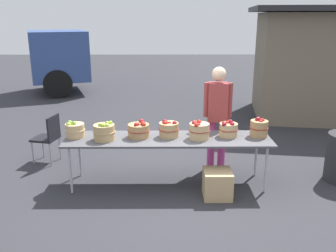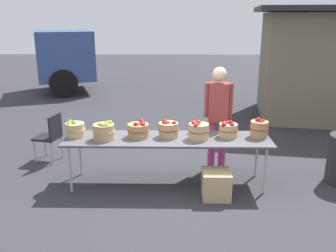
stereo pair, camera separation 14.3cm
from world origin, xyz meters
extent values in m
plane|color=#2D2D33|center=(0.00, 0.00, 0.00)|extent=(40.00, 40.00, 0.00)
cube|color=#4C4C51|center=(0.00, 0.00, 0.73)|extent=(3.10, 0.76, 0.03)
cylinder|color=#B2B2B7|center=(-1.43, -0.30, 0.36)|extent=(0.04, 0.04, 0.72)
cylinder|color=#B2B2B7|center=(1.43, -0.30, 0.36)|extent=(0.04, 0.04, 0.72)
cylinder|color=#B2B2B7|center=(-1.43, 0.30, 0.36)|extent=(0.04, 0.04, 0.72)
cylinder|color=#B2B2B7|center=(1.43, 0.30, 0.36)|extent=(0.04, 0.04, 0.72)
cylinder|color=tan|center=(-1.41, 0.07, 0.85)|extent=(0.28, 0.28, 0.21)
torus|color=tan|center=(-1.41, 0.07, 0.86)|extent=(0.30, 0.30, 0.01)
sphere|color=#7AA833|center=(-1.41, 0.03, 0.98)|extent=(0.06, 0.06, 0.06)
sphere|color=#8CB738|center=(-1.42, 0.08, 0.96)|extent=(0.07, 0.07, 0.07)
sphere|color=#8CB738|center=(-1.42, 0.03, 0.95)|extent=(0.07, 0.07, 0.07)
sphere|color=#7AA833|center=(-1.50, 0.06, 0.95)|extent=(0.08, 0.08, 0.08)
sphere|color=#8CB738|center=(-1.49, 0.01, 0.96)|extent=(0.07, 0.07, 0.07)
sphere|color=#7AA833|center=(-1.49, 0.09, 0.97)|extent=(0.07, 0.07, 0.07)
sphere|color=#7AA833|center=(-1.41, 0.04, 0.97)|extent=(0.06, 0.06, 0.06)
cylinder|color=tan|center=(-0.95, -0.07, 0.87)|extent=(0.31, 0.31, 0.23)
torus|color=tan|center=(-0.95, -0.07, 0.88)|extent=(0.33, 0.33, 0.01)
sphere|color=#7AA833|center=(-0.93, -0.09, 0.98)|extent=(0.07, 0.07, 0.07)
sphere|color=#7AA833|center=(-0.90, -0.05, 1.00)|extent=(0.07, 0.07, 0.07)
sphere|color=#8CB738|center=(-0.86, 0.00, 0.99)|extent=(0.06, 0.06, 0.06)
sphere|color=#8CB738|center=(-0.93, -0.15, 0.99)|extent=(0.07, 0.07, 0.07)
sphere|color=#9EC647|center=(-0.89, -0.14, 0.99)|extent=(0.08, 0.08, 0.08)
sphere|color=#7AA833|center=(-0.99, -0.12, 0.99)|extent=(0.07, 0.07, 0.07)
sphere|color=#8CB738|center=(-0.91, 0.01, 0.98)|extent=(0.07, 0.07, 0.07)
cylinder|color=#A87F51|center=(-0.45, 0.05, 0.85)|extent=(0.32, 0.32, 0.20)
torus|color=maroon|center=(-0.45, 0.05, 0.86)|extent=(0.34, 0.34, 0.01)
sphere|color=maroon|center=(-0.46, 0.02, 0.95)|extent=(0.08, 0.08, 0.08)
sphere|color=maroon|center=(-0.48, -0.02, 0.97)|extent=(0.07, 0.07, 0.07)
sphere|color=maroon|center=(-0.41, 0.17, 0.96)|extent=(0.08, 0.08, 0.08)
sphere|color=#B22319|center=(-0.36, -0.02, 0.97)|extent=(0.07, 0.07, 0.07)
sphere|color=#B22319|center=(-0.38, 0.04, 0.97)|extent=(0.08, 0.08, 0.08)
cylinder|color=tan|center=(0.01, 0.06, 0.86)|extent=(0.30, 0.30, 0.22)
torus|color=maroon|center=(0.01, 0.06, 0.87)|extent=(0.32, 0.32, 0.01)
sphere|color=#B22319|center=(-0.04, 0.12, 0.96)|extent=(0.07, 0.07, 0.07)
sphere|color=#B22319|center=(-0.04, 0.02, 0.98)|extent=(0.08, 0.08, 0.08)
sphere|color=maroon|center=(0.02, 0.06, 0.96)|extent=(0.07, 0.07, 0.07)
sphere|color=maroon|center=(0.10, 0.03, 0.97)|extent=(0.07, 0.07, 0.07)
sphere|color=maroon|center=(-0.05, 0.09, 0.98)|extent=(0.08, 0.08, 0.08)
cylinder|color=tan|center=(0.46, -0.02, 0.87)|extent=(0.30, 0.30, 0.24)
torus|color=maroon|center=(0.46, -0.02, 0.88)|extent=(0.32, 0.32, 0.01)
sphere|color=#B22319|center=(0.40, -0.05, 0.98)|extent=(0.07, 0.07, 0.07)
sphere|color=maroon|center=(0.38, -0.03, 0.99)|extent=(0.07, 0.07, 0.07)
sphere|color=#B22319|center=(0.39, 0.03, 0.99)|extent=(0.07, 0.07, 0.07)
sphere|color=maroon|center=(0.44, -0.09, 0.98)|extent=(0.07, 0.07, 0.07)
sphere|color=#B22319|center=(0.46, 0.03, 0.99)|extent=(0.07, 0.07, 0.07)
sphere|color=#B22319|center=(0.41, -0.13, 0.99)|extent=(0.07, 0.07, 0.07)
cylinder|color=tan|center=(0.92, 0.08, 0.85)|extent=(0.27, 0.27, 0.21)
torus|color=maroon|center=(0.92, 0.08, 0.86)|extent=(0.29, 0.29, 0.01)
sphere|color=maroon|center=(0.95, 0.10, 0.97)|extent=(0.08, 0.08, 0.08)
sphere|color=#B22319|center=(0.94, 0.12, 0.97)|extent=(0.07, 0.07, 0.07)
sphere|color=#B22319|center=(0.85, 0.11, 0.94)|extent=(0.07, 0.07, 0.07)
sphere|color=maroon|center=(0.84, 0.00, 0.96)|extent=(0.07, 0.07, 0.07)
sphere|color=#B22319|center=(0.91, 0.11, 0.95)|extent=(0.08, 0.08, 0.08)
sphere|color=maroon|center=(0.96, 0.00, 0.96)|extent=(0.07, 0.07, 0.07)
cylinder|color=#A87F51|center=(1.38, 0.08, 0.87)|extent=(0.26, 0.26, 0.25)
torus|color=maroon|center=(1.38, 0.08, 0.89)|extent=(0.28, 0.28, 0.01)
sphere|color=maroon|center=(1.37, 0.12, 1.01)|extent=(0.07, 0.07, 0.07)
sphere|color=maroon|center=(1.39, 0.03, 0.99)|extent=(0.07, 0.07, 0.07)
sphere|color=maroon|center=(1.35, 0.09, 1.02)|extent=(0.07, 0.07, 0.07)
sphere|color=#B22319|center=(1.43, 0.09, 1.00)|extent=(0.07, 0.07, 0.07)
sphere|color=maroon|center=(1.38, 0.14, 1.01)|extent=(0.07, 0.07, 0.07)
cylinder|color=#CC3F8C|center=(0.90, 0.57, 0.43)|extent=(0.12, 0.12, 0.85)
cylinder|color=#CC3F8C|center=(0.73, 0.58, 0.43)|extent=(0.12, 0.12, 0.85)
cube|color=maroon|center=(0.82, 0.58, 1.17)|extent=(0.34, 0.26, 0.64)
sphere|color=beige|center=(0.82, 0.58, 1.63)|extent=(0.23, 0.23, 0.23)
cylinder|color=maroon|center=(1.00, 0.56, 1.21)|extent=(0.09, 0.09, 0.57)
cylinder|color=maroon|center=(0.63, 0.59, 1.21)|extent=(0.09, 0.09, 0.57)
cube|color=#334C8C|center=(-3.64, 7.25, 1.25)|extent=(2.41, 2.59, 1.60)
cube|color=black|center=(-2.84, 7.54, 1.57)|extent=(0.64, 1.67, 0.80)
cylinder|color=black|center=(-4.11, 8.08, 0.45)|extent=(0.94, 0.57, 0.90)
cylinder|color=black|center=(-3.46, 6.30, 0.45)|extent=(0.94, 0.57, 0.90)
cube|color=#726651|center=(3.87, 4.07, 1.30)|extent=(3.32, 2.81, 2.60)
cube|color=#262628|center=(3.87, 4.07, 2.68)|extent=(3.89, 3.38, 0.12)
cube|color=black|center=(-2.17, 0.92, 0.44)|extent=(0.48, 0.48, 0.04)
cube|color=black|center=(-1.99, 0.88, 0.66)|extent=(0.12, 0.40, 0.40)
cylinder|color=gray|center=(-2.30, 1.12, 0.21)|extent=(0.02, 0.02, 0.42)
cylinder|color=gray|center=(-2.37, 0.79, 0.21)|extent=(0.02, 0.02, 0.42)
cylinder|color=gray|center=(-1.97, 1.04, 0.21)|extent=(0.02, 0.02, 0.42)
cylinder|color=gray|center=(-2.04, 0.71, 0.21)|extent=(0.02, 0.02, 0.42)
cube|color=tan|center=(0.71, -0.44, 0.20)|extent=(0.40, 0.40, 0.40)
camera|label=1|loc=(-0.04, -5.23, 2.52)|focal=39.11mm
camera|label=2|loc=(0.10, -5.23, 2.52)|focal=39.11mm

